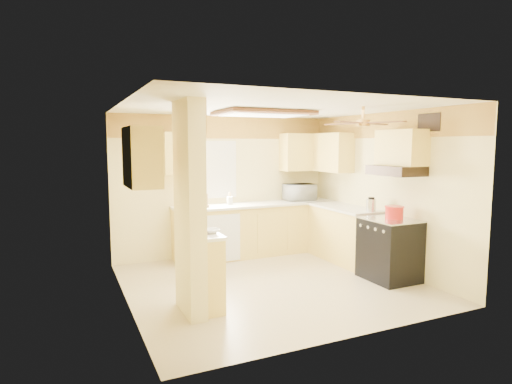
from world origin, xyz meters
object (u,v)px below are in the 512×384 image
dutch_oven (394,212)px  stove (389,249)px  kettle (371,205)px  bowl (211,231)px  microwave (299,192)px

dutch_oven → stove: bearing=172.6°
dutch_oven → kettle: (0.02, 0.54, 0.04)m
kettle → stove: bearing=-98.1°
bowl → kettle: size_ratio=0.85×
dutch_oven → kettle: kettle is taller
bowl → dutch_oven: 2.82m
bowl → dutch_oven: bearing=-0.3°
microwave → kettle: size_ratio=2.43×
stove → dutch_oven: (0.06, -0.01, 0.55)m
microwave → dutch_oven: bearing=102.9°
stove → microwave: microwave is taller
kettle → bowl: bearing=-169.6°
kettle → dutch_oven: bearing=-91.7°
microwave → bowl: microwave is taller
bowl → dutch_oven: dutch_oven is taller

